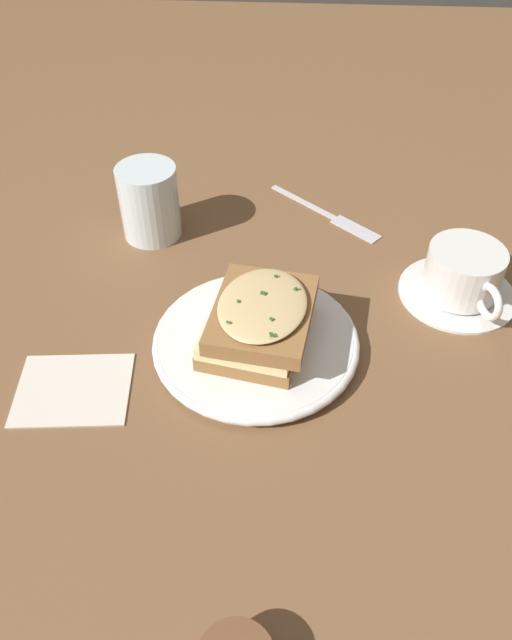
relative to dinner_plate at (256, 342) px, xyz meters
The scene contains 7 objects.
ground_plane 0.02m from the dinner_plate, 67.68° to the right, with size 2.40×2.40×0.00m, color brown.
dinner_plate is the anchor object (origin of this frame).
sandwich 0.04m from the dinner_plate, 63.97° to the right, with size 0.12×0.15×0.06m.
teacup_with_saucer 0.26m from the dinner_plate, 23.82° to the left, with size 0.14×0.15×0.07m.
water_glass 0.26m from the dinner_plate, 126.53° to the left, with size 0.08×0.08×0.10m, color silver.
fork 0.28m from the dinner_plate, 69.69° to the left, with size 0.16×0.14×0.00m.
napkin 0.20m from the dinner_plate, 159.05° to the right, with size 0.12×0.10×0.00m, color silver.
Camera 1 is at (0.02, -0.46, 0.51)m, focal length 35.00 mm.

